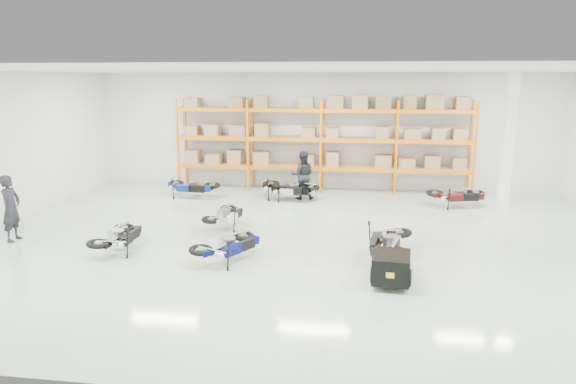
# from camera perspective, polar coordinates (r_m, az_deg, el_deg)

# --- Properties ---
(room) EXTENTS (18.00, 18.00, 18.00)m
(room) POSITION_cam_1_polar(r_m,az_deg,el_deg) (13.40, 1.68, 3.74)
(room) COLOR #ABBFAC
(room) RESTS_ON ground
(pallet_rack) EXTENTS (11.28, 0.98, 3.62)m
(pallet_rack) POSITION_cam_1_polar(r_m,az_deg,el_deg) (19.77, 3.77, 6.62)
(pallet_rack) COLOR orange
(pallet_rack) RESTS_ON ground
(structural_column) EXTENTS (0.25, 0.25, 4.50)m
(structural_column) POSITION_cam_1_polar(r_m,az_deg,el_deg) (14.31, 23.12, 3.29)
(structural_column) COLOR white
(structural_column) RESTS_ON ground
(moto_blue_centre) EXTENTS (1.58, 1.86, 1.08)m
(moto_blue_centre) POSITION_cam_1_polar(r_m,az_deg,el_deg) (12.36, -6.61, -5.42)
(moto_blue_centre) COLOR #070A48
(moto_blue_centre) RESTS_ON ground
(moto_silver_left) EXTENTS (1.00, 1.67, 1.02)m
(moto_silver_left) POSITION_cam_1_polar(r_m,az_deg,el_deg) (15.11, -6.89, -2.19)
(moto_silver_left) COLOR silver
(moto_silver_left) RESTS_ON ground
(moto_black_far_left) EXTENTS (0.84, 1.63, 1.04)m
(moto_black_far_left) POSITION_cam_1_polar(r_m,az_deg,el_deg) (13.65, -18.29, -4.31)
(moto_black_far_left) COLOR black
(moto_black_far_left) RESTS_ON ground
(moto_touring_right) EXTENTS (1.17, 1.93, 1.18)m
(moto_touring_right) POSITION_cam_1_polar(r_m,az_deg,el_deg) (12.62, 11.03, -4.97)
(moto_touring_right) COLOR black
(moto_touring_right) RESTS_ON ground
(trailer) EXTENTS (0.86, 1.64, 0.68)m
(trailer) POSITION_cam_1_polar(r_m,az_deg,el_deg) (11.16, 11.39, -8.21)
(trailer) COLOR black
(trailer) RESTS_ON ground
(moto_back_a) EXTENTS (1.86, 1.09, 1.14)m
(moto_back_a) POSITION_cam_1_polar(r_m,az_deg,el_deg) (19.08, -10.71, 0.98)
(moto_back_a) COLOR navy
(moto_back_a) RESTS_ON ground
(moto_back_b) EXTENTS (1.76, 1.02, 1.09)m
(moto_back_b) POSITION_cam_1_polar(r_m,az_deg,el_deg) (18.31, 0.50, 0.63)
(moto_back_b) COLOR #B0B6BB
(moto_back_b) RESTS_ON ground
(moto_back_c) EXTENTS (2.06, 1.42, 1.22)m
(moto_back_c) POSITION_cam_1_polar(r_m,az_deg,el_deg) (18.40, -0.04, 0.88)
(moto_back_c) COLOR black
(moto_back_c) RESTS_ON ground
(moto_back_d) EXTENTS (1.86, 1.17, 1.12)m
(moto_back_d) POSITION_cam_1_polar(r_m,az_deg,el_deg) (18.32, 18.35, 0.03)
(moto_back_d) COLOR #400C10
(moto_back_d) RESTS_ON ground
(person_left) EXTENTS (0.47, 0.68, 1.80)m
(person_left) POSITION_cam_1_polar(r_m,az_deg,el_deg) (15.60, -28.41, -1.59)
(person_left) COLOR black
(person_left) RESTS_ON ground
(person_back) EXTENTS (0.91, 0.74, 1.75)m
(person_back) POSITION_cam_1_polar(r_m,az_deg,el_deg) (18.49, 1.63, 1.89)
(person_back) COLOR black
(person_back) RESTS_ON ground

